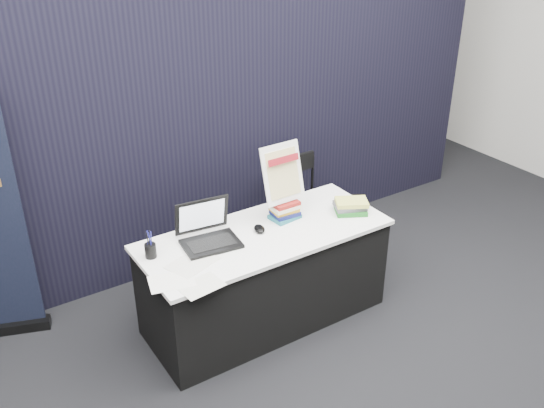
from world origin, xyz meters
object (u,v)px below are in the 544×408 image
at_px(stacking_chair, 304,205).
at_px(book_stack_tall, 285,210).
at_px(display_table, 265,276).
at_px(laptop, 207,233).
at_px(book_stack_short, 351,206).
at_px(info_sign, 283,174).

bearing_deg(stacking_chair, book_stack_tall, -139.18).
height_order(display_table, laptop, laptop).
bearing_deg(book_stack_short, display_table, 173.03).
bearing_deg(laptop, book_stack_tall, 6.30).
relative_size(display_table, book_stack_short, 6.39).
relative_size(book_stack_tall, book_stack_short, 0.72).
distance_m(laptop, book_stack_tall, 0.64).
xyz_separation_m(book_stack_short, info_sign, (-0.47, 0.22, 0.30)).
bearing_deg(display_table, info_sign, 28.62).
bearing_deg(book_stack_short, stacking_chair, 85.51).
bearing_deg(info_sign, display_table, -152.53).
bearing_deg(book_stack_short, info_sign, 155.21).
bearing_deg(laptop, book_stack_short, -3.00).
distance_m(book_stack_short, stacking_chair, 0.72).
relative_size(display_table, laptop, 4.34).
bearing_deg(book_stack_tall, stacking_chair, 41.57).
height_order(info_sign, stacking_chair, info_sign).
distance_m(laptop, stacking_chair, 1.29).
xyz_separation_m(book_stack_tall, stacking_chair, (0.53, 0.47, -0.31)).
bearing_deg(info_sign, stacking_chair, 38.51).
distance_m(laptop, book_stack_short, 1.13).
height_order(display_table, book_stack_tall, book_stack_tall).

